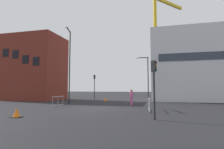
% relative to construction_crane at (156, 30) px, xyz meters
% --- Properties ---
extents(ground, '(160.00, 160.00, 0.00)m').
position_rel_construction_crane_xyz_m(ground, '(-6.09, -30.67, -17.46)').
color(ground, black).
extents(brick_building, '(9.47, 6.58, 10.84)m').
position_rel_construction_crane_xyz_m(brick_building, '(-20.78, -20.90, -12.03)').
color(brick_building, maroon).
rests_on(brick_building, ground).
extents(office_block, '(13.99, 10.66, 11.09)m').
position_rel_construction_crane_xyz_m(office_block, '(5.94, -15.31, -11.91)').
color(office_block, silver).
rests_on(office_block, ground).
extents(construction_crane, '(12.75, 14.23, 26.76)m').
position_rel_construction_crane_xyz_m(construction_crane, '(0.00, 0.00, 0.00)').
color(construction_crane, gold).
rests_on(construction_crane, ground).
extents(streetlamp_tall, '(0.82, 2.07, 9.09)m').
position_rel_construction_crane_xyz_m(streetlamp_tall, '(-10.70, -27.38, -12.16)').
color(streetlamp_tall, black).
rests_on(streetlamp_tall, ground).
extents(streetlamp_short, '(1.69, 0.37, 6.37)m').
position_rel_construction_crane_xyz_m(streetlamp_short, '(-1.64, -22.00, -13.66)').
color(streetlamp_short, '#2D2D30').
rests_on(streetlamp_short, ground).
extents(traffic_light_island, '(0.39, 0.34, 3.72)m').
position_rel_construction_crane_xyz_m(traffic_light_island, '(-0.50, -35.48, -14.94)').
color(traffic_light_island, '#232326').
rests_on(traffic_light_island, ground).
extents(traffic_light_corner, '(0.37, 0.36, 4.24)m').
position_rel_construction_crane_xyz_m(traffic_light_corner, '(-0.40, -19.68, -14.63)').
color(traffic_light_corner, '#232326').
rests_on(traffic_light_corner, ground).
extents(traffic_light_far, '(0.33, 0.39, 4.09)m').
position_rel_construction_crane_xyz_m(traffic_light_far, '(-0.35, -17.63, -14.71)').
color(traffic_light_far, '#232326').
rests_on(traffic_light_far, ground).
extents(traffic_light_median, '(0.39, 0.35, 4.29)m').
position_rel_construction_crane_xyz_m(traffic_light_median, '(-10.87, -17.73, -14.59)').
color(traffic_light_median, '#232326').
rests_on(traffic_light_median, ground).
extents(pedestrian_walking, '(0.34, 0.34, 1.81)m').
position_rel_construction_crane_xyz_m(pedestrian_walking, '(-3.16, -26.48, -16.40)').
color(pedestrian_walking, '#D14C8C').
rests_on(pedestrian_walking, ground).
extents(safety_barrier_front, '(0.15, 2.18, 1.08)m').
position_rel_construction_crane_xyz_m(safety_barrier_front, '(-10.88, -29.46, -16.89)').
color(safety_barrier_front, '#9EA0A5').
rests_on(safety_barrier_front, ground).
extents(safety_barrier_left_run, '(0.25, 2.45, 1.08)m').
position_rel_construction_crane_xyz_m(safety_barrier_left_run, '(-0.99, -31.23, -16.89)').
color(safety_barrier_left_run, '#B2B5BA').
rests_on(safety_barrier_left_run, ground).
extents(traffic_cone_striped, '(0.62, 0.62, 0.63)m').
position_rel_construction_crane_xyz_m(traffic_cone_striped, '(-9.58, -36.79, -17.16)').
color(traffic_cone_striped, black).
rests_on(traffic_cone_striped, ground).
extents(traffic_cone_by_barrier, '(0.54, 0.54, 0.55)m').
position_rel_construction_crane_xyz_m(traffic_cone_by_barrier, '(-7.82, -21.29, -17.20)').
color(traffic_cone_by_barrier, black).
rests_on(traffic_cone_by_barrier, ground).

